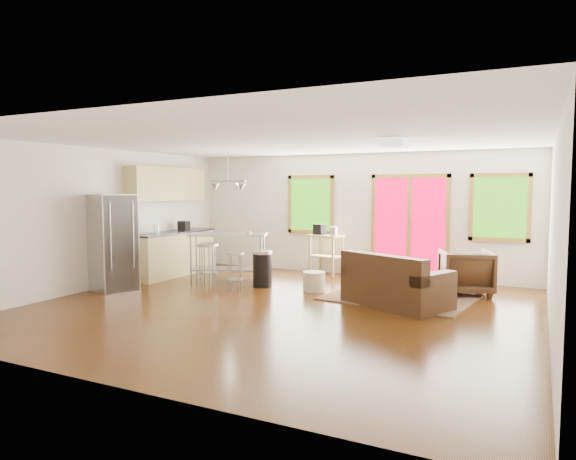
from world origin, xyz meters
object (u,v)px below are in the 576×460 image
at_px(refrigerator, 113,243).
at_px(kitchen_cart, 326,240).
at_px(island, 228,249).
at_px(loveseat, 395,285).
at_px(armchair, 466,270).
at_px(coffee_table, 429,278).
at_px(rug, 399,298).
at_px(ottoman, 402,280).

distance_m(refrigerator, kitchen_cart, 4.34).
xyz_separation_m(island, kitchen_cart, (1.44, 1.61, 0.08)).
relative_size(loveseat, armchair, 2.12).
xyz_separation_m(loveseat, coffee_table, (0.34, 1.03, -0.02)).
height_order(island, kitchen_cart, kitchen_cart).
height_order(loveseat, refrigerator, refrigerator).
relative_size(loveseat, island, 1.11).
distance_m(rug, armchair, 1.35).
bearing_deg(island, kitchen_cart, 48.03).
bearing_deg(island, refrigerator, -129.00).
bearing_deg(refrigerator, island, 69.72).
relative_size(rug, kitchen_cart, 2.14).
distance_m(coffee_table, island, 3.91).
distance_m(loveseat, island, 3.62).
distance_m(island, kitchen_cart, 2.16).
xyz_separation_m(loveseat, armchair, (0.88, 1.49, 0.09)).
height_order(loveseat, armchair, armchair).
height_order(ottoman, kitchen_cart, kitchen_cart).
height_order(loveseat, kitchen_cart, kitchen_cart).
distance_m(ottoman, refrigerator, 5.29).
bearing_deg(rug, loveseat, -82.99).
bearing_deg(refrigerator, loveseat, 30.45).
bearing_deg(armchair, island, -8.91).
distance_m(coffee_table, ottoman, 0.62).
height_order(coffee_table, ottoman, ottoman).
relative_size(coffee_table, ottoman, 1.60).
relative_size(loveseat, coffee_table, 1.99).
xyz_separation_m(rug, ottoman, (-0.13, 0.67, 0.18)).
relative_size(armchair, refrigerator, 0.49).
distance_m(loveseat, ottoman, 1.32).
bearing_deg(island, rug, -0.75).
bearing_deg(kitchen_cart, rug, -39.20).
xyz_separation_m(armchair, ottoman, (-1.08, -0.19, -0.24)).
bearing_deg(kitchen_cart, loveseat, -47.31).
relative_size(coffee_table, island, 0.56).
bearing_deg(loveseat, armchair, 83.95).
height_order(armchair, kitchen_cart, kitchen_cart).
bearing_deg(ottoman, refrigerator, -153.85).
bearing_deg(rug, armchair, 41.97).
bearing_deg(armchair, refrigerator, 4.06).
height_order(armchair, island, island).
xyz_separation_m(armchair, kitchen_cart, (-2.98, 0.79, 0.31)).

